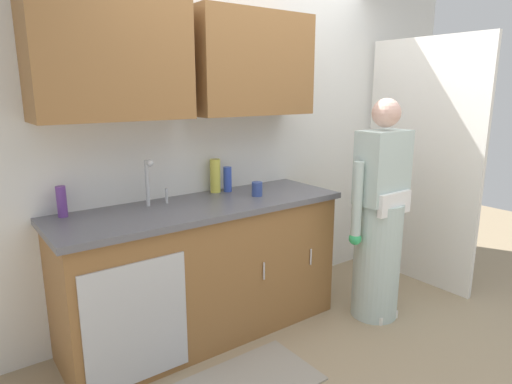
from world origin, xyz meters
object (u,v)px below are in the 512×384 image
object	(u,v)px
sink	(164,212)
cup_by_sink	(257,189)
bottle_water_tall	(62,202)
bottle_cleaner_spray	(215,176)
person_at_sink	(379,228)
bottle_dish_liquid	(228,179)

from	to	relation	value
sink	cup_by_sink	world-z (taller)	sink
sink	bottle_water_tall	xyz separation A→B (m)	(-0.55, 0.21, 0.11)
bottle_water_tall	cup_by_sink	xyz separation A→B (m)	(1.24, -0.26, -0.04)
sink	bottle_cleaner_spray	size ratio (longest dim) A/B	2.04
bottle_water_tall	bottle_cleaner_spray	bearing A→B (deg)	0.65
person_at_sink	bottle_dish_liquid	world-z (taller)	person_at_sink
bottle_water_tall	cup_by_sink	distance (m)	1.27
sink	bottle_dish_liquid	xyz separation A→B (m)	(0.60, 0.19, 0.11)
sink	bottle_water_tall	world-z (taller)	sink
bottle_dish_liquid	bottle_cleaner_spray	world-z (taller)	bottle_cleaner_spray
bottle_cleaner_spray	cup_by_sink	bearing A→B (deg)	-57.64
person_at_sink	bottle_cleaner_spray	world-z (taller)	person_at_sink
sink	cup_by_sink	xyz separation A→B (m)	(0.69, -0.05, 0.06)
sink	person_at_sink	xyz separation A→B (m)	(1.43, -0.55, -0.23)
bottle_water_tall	bottle_dish_liquid	bearing A→B (deg)	-1.12
person_at_sink	bottle_cleaner_spray	size ratio (longest dim) A/B	6.62
bottle_cleaner_spray	bottle_water_tall	size ratio (longest dim) A/B	1.32
person_at_sink	bottle_water_tall	distance (m)	2.15
sink	bottle_cleaner_spray	distance (m)	0.58
bottle_cleaner_spray	bottle_water_tall	distance (m)	1.06
bottle_cleaner_spray	cup_by_sink	world-z (taller)	bottle_cleaner_spray
person_at_sink	cup_by_sink	distance (m)	0.94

